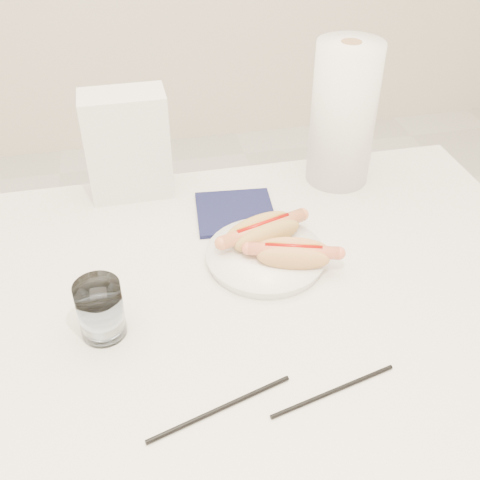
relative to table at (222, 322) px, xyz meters
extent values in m
cube|color=silver|center=(0.00, 0.00, 0.04)|extent=(1.20, 0.80, 0.04)
cylinder|color=silver|center=(0.54, 0.34, -0.34)|extent=(0.04, 0.04, 0.71)
cylinder|color=white|center=(0.09, 0.07, 0.07)|extent=(0.25, 0.25, 0.02)
ellipsoid|color=tan|center=(0.10, 0.09, 0.10)|extent=(0.14, 0.07, 0.05)
ellipsoid|color=tan|center=(0.09, 0.12, 0.10)|extent=(0.14, 0.07, 0.05)
ellipsoid|color=tan|center=(0.10, 0.11, 0.09)|extent=(0.13, 0.09, 0.02)
cylinder|color=#DB7C4D|center=(0.10, 0.11, 0.10)|extent=(0.17, 0.08, 0.02)
cylinder|color=#990A05|center=(0.10, 0.11, 0.12)|extent=(0.10, 0.04, 0.01)
ellipsoid|color=tan|center=(0.13, 0.02, 0.10)|extent=(0.13, 0.07, 0.04)
ellipsoid|color=tan|center=(0.14, 0.05, 0.10)|extent=(0.13, 0.07, 0.04)
ellipsoid|color=tan|center=(0.13, 0.04, 0.09)|extent=(0.12, 0.08, 0.02)
cylinder|color=#E87351|center=(0.13, 0.04, 0.10)|extent=(0.15, 0.07, 0.02)
cylinder|color=#990A05|center=(0.13, 0.04, 0.11)|extent=(0.09, 0.04, 0.01)
cylinder|color=silver|center=(-0.19, -0.04, 0.11)|extent=(0.07, 0.07, 0.09)
cylinder|color=black|center=(-0.04, -0.22, 0.06)|extent=(0.21, 0.07, 0.01)
cylinder|color=black|center=(0.11, -0.22, 0.06)|extent=(0.19, 0.05, 0.01)
cube|color=silver|center=(-0.12, 0.35, 0.17)|extent=(0.16, 0.09, 0.21)
cube|color=#111437|center=(0.07, 0.22, 0.06)|extent=(0.16, 0.16, 0.01)
cylinder|color=white|center=(0.31, 0.31, 0.21)|extent=(0.16, 0.16, 0.29)
camera|label=1|loc=(-0.12, -0.69, 0.71)|focal=43.30mm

